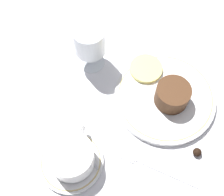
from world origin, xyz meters
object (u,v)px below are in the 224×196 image
Objects in this scene: dinner_plate at (167,98)px; wine_glass at (92,43)px; dessert_cake at (174,96)px; fork at (148,164)px; coffee_cup at (73,157)px.

wine_glass is (0.04, 0.19, 0.07)m from dinner_plate.
dinner_plate is at bearing 67.42° from dessert_cake.
fork is (-0.20, -0.19, -0.08)m from wine_glass.
coffee_cup is (-0.20, 0.14, 0.03)m from dinner_plate.
coffee_cup is at bearing 144.78° from dinner_plate.
dinner_plate is 1.93× the size of coffee_cup.
fork is 0.16m from dessert_cake.
wine_glass is at bearing 11.34° from coffee_cup.
dessert_cake is (-0.01, -0.01, 0.03)m from dinner_plate.
coffee_cup is 0.62× the size of fork.
coffee_cup reaches higher than dessert_cake.
dinner_plate is 0.21m from wine_glass.
coffee_cup reaches higher than fork.
dessert_cake is at bearing -38.42° from coffee_cup.
dessert_cake is (0.15, -0.01, 0.04)m from fork.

